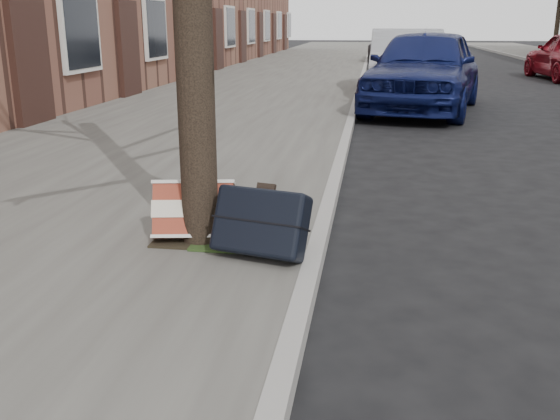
# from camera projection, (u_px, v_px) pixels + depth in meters

# --- Properties ---
(ground) EXTENTS (120.00, 120.00, 0.00)m
(ground) POSITION_uv_depth(u_px,v_px,m) (530.00, 341.00, 3.36)
(ground) COLOR black
(ground) RESTS_ON ground
(near_sidewalk) EXTENTS (5.00, 70.00, 0.12)m
(near_sidewalk) POSITION_uv_depth(u_px,v_px,m) (277.00, 80.00, 18.07)
(near_sidewalk) COLOR #65635C
(near_sidewalk) RESTS_ON ground
(dirt_patch) EXTENTS (0.85, 0.85, 0.02)m
(dirt_patch) POSITION_uv_depth(u_px,v_px,m) (220.00, 231.00, 4.74)
(dirt_patch) COLOR black
(dirt_patch) RESTS_ON near_sidewalk
(suitcase_red) EXTENTS (0.62, 0.41, 0.44)m
(suitcase_red) POSITION_uv_depth(u_px,v_px,m) (194.00, 211.00, 4.51)
(suitcase_red) COLOR maroon
(suitcase_red) RESTS_ON near_sidewalk
(suitcase_navy) EXTENTS (0.71, 0.52, 0.49)m
(suitcase_navy) POSITION_uv_depth(u_px,v_px,m) (261.00, 222.00, 4.17)
(suitcase_navy) COLOR black
(suitcase_navy) RESTS_ON near_sidewalk
(car_near_front) EXTENTS (2.79, 4.92, 1.58)m
(car_near_front) POSITION_uv_depth(u_px,v_px,m) (424.00, 69.00, 11.87)
(car_near_front) COLOR #0E1548
(car_near_front) RESTS_ON ground
(car_near_mid) EXTENTS (1.66, 4.61, 1.51)m
(car_near_mid) POSITION_uv_depth(u_px,v_px,m) (406.00, 63.00, 14.26)
(car_near_mid) COLOR #B0B2B8
(car_near_mid) RESTS_ON ground
(car_near_back) EXTENTS (2.38, 4.77, 1.30)m
(car_near_back) POSITION_uv_depth(u_px,v_px,m) (396.00, 47.00, 26.15)
(car_near_back) COLOR #353439
(car_near_back) RESTS_ON ground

